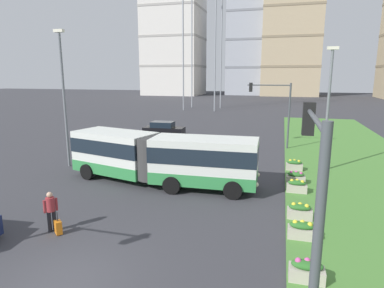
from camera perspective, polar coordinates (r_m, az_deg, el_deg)
name	(u,v)px	position (r m, az deg, el deg)	size (l,w,h in m)	color
ground_plane	(69,282)	(12.04, -20.59, -21.60)	(260.00, 260.00, 0.00)	#38383D
articulated_bus	(160,157)	(19.87, -5.57, -2.29)	(12.02, 3.98, 3.00)	silver
car_black_sedan	(164,129)	(35.83, -4.95, 2.59)	(4.47, 2.16, 1.58)	black
pedestrian_crossing	(51,209)	(15.22, -23.37, -10.30)	(0.40, 0.47, 1.74)	black
rolling_suitcase	(58,227)	(15.08, -22.25, -13.27)	(0.43, 0.41, 0.97)	orange
flower_planter_0	(307,270)	(11.71, 19.35, -20.05)	(1.10, 0.56, 0.74)	#B7AD9E
flower_planter_1	(302,230)	(14.25, 18.60, -13.99)	(1.10, 0.56, 0.74)	#B7AD9E
flower_planter_2	(300,211)	(16.01, 18.24, -11.03)	(1.10, 0.56, 0.74)	#B7AD9E
flower_planter_3	(297,186)	(19.36, 17.78, -6.98)	(1.10, 0.56, 0.74)	#B7AD9E
flower_planter_4	(296,177)	(20.94, 17.61, -5.56)	(1.10, 0.56, 0.74)	#B7AD9E
flower_planter_5	(294,165)	(23.73, 17.38, -3.51)	(1.10, 0.56, 0.74)	#B7AD9E
traffic_light_far_right	(275,104)	(30.07, 14.27, 6.81)	(3.80, 0.28, 5.86)	#474C51
traffic_light_near_right	(311,207)	(6.71, 20.06, -10.33)	(0.28, 3.81, 5.85)	#474C51
streetlight_left	(64,94)	(24.82, -21.42, 8.10)	(0.70, 0.28, 9.53)	slate
streetlight_median	(328,105)	(23.59, 22.61, 6.33)	(0.70, 0.28, 8.31)	slate
apartment_tower_west	(174,39)	(115.84, -3.12, 17.77)	(18.60, 17.27, 36.94)	silver
apartment_tower_westcentre	(252,15)	(121.16, 10.39, 21.19)	(14.91, 17.69, 53.05)	#9EA3AD
apartment_tower_centre	(292,25)	(116.20, 17.08, 19.17)	(17.92, 16.67, 44.58)	tan
transmission_pylon	(203,11)	(65.55, 1.95, 22.13)	(9.00, 6.24, 33.53)	gray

